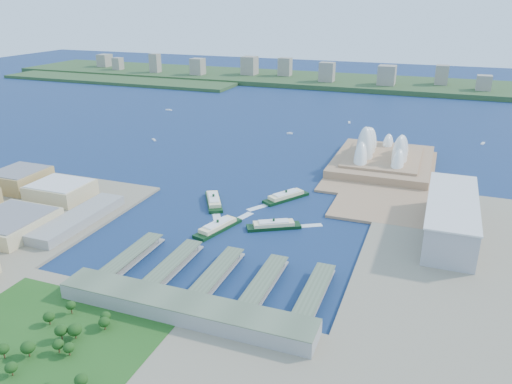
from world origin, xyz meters
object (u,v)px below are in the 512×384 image
at_px(ferry_a, 214,199).
at_px(ferry_d, 274,223).
at_px(ferry_c, 218,225).
at_px(ferry_b, 286,195).
at_px(opera_house, 384,145).
at_px(toaster_building, 451,217).

distance_m(ferry_a, ferry_d, 94.00).
relative_size(ferry_a, ferry_c, 1.01).
bearing_deg(ferry_c, ferry_d, -138.19).
distance_m(ferry_a, ferry_b, 85.29).
xyz_separation_m(opera_house, ferry_b, (-90.15, -164.14, -26.33)).
relative_size(toaster_building, ferry_d, 2.79).
bearing_deg(ferry_c, opera_house, -99.18).
xyz_separation_m(ferry_a, ferry_c, (34.01, -62.39, -0.06)).
distance_m(ferry_c, ferry_d, 57.35).
bearing_deg(ferry_a, toaster_building, -28.75).
height_order(toaster_building, ferry_a, toaster_building).
bearing_deg(toaster_building, opera_house, 114.23).
bearing_deg(ferry_a, ferry_d, -54.03).
bearing_deg(opera_house, toaster_building, -65.77).
relative_size(ferry_a, ferry_d, 1.08).
distance_m(opera_house, ferry_a, 264.98).
distance_m(toaster_building, ferry_b, 184.28).
xyz_separation_m(toaster_building, ferry_d, (-168.42, -44.23, -15.24)).
relative_size(toaster_building, ferry_a, 2.57).
bearing_deg(ferry_c, toaster_building, -146.01).
relative_size(toaster_building, ferry_c, 2.60).
bearing_deg(ferry_d, toaster_building, -104.83).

